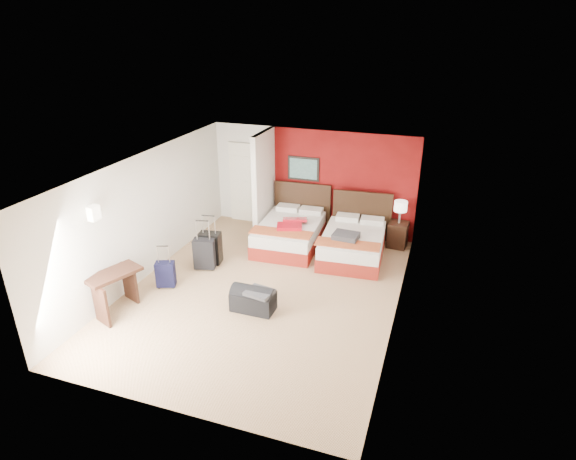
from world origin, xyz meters
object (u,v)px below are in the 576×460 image
at_px(duffel_bag, 253,300).
at_px(desk, 116,292).
at_px(suitcase_charcoal, 205,255).
at_px(suitcase_navy, 166,275).
at_px(table_lamp, 400,212).
at_px(nightstand, 398,235).
at_px(red_suitcase_open, 292,223).
at_px(bed_right, 352,246).
at_px(suitcase_black, 210,249).
at_px(bed_left, 289,235).

height_order(duffel_bag, desk, desk).
xyz_separation_m(suitcase_charcoal, suitcase_navy, (-0.36, -0.92, -0.07)).
relative_size(table_lamp, suitcase_charcoal, 0.81).
bearing_deg(nightstand, red_suitcase_open, -154.47).
xyz_separation_m(bed_right, suitcase_black, (-2.82, -1.26, 0.06)).
distance_m(suitcase_black, duffel_bag, 2.08).
relative_size(red_suitcase_open, suitcase_black, 1.11).
relative_size(suitcase_navy, duffel_bag, 0.65).
distance_m(red_suitcase_open, desk, 4.08).
bearing_deg(duffel_bag, desk, -159.53).
xyz_separation_m(nightstand, duffel_bag, (-2.13, -3.52, -0.10)).
bearing_deg(bed_right, suitcase_navy, -146.59).
height_order(bed_left, desk, desk).
relative_size(duffel_bag, desk, 0.82).
height_order(suitcase_black, suitcase_navy, suitcase_black).
xyz_separation_m(bed_left, bed_right, (1.49, -0.09, -0.01)).
distance_m(red_suitcase_open, suitcase_black, 1.92).
xyz_separation_m(suitcase_black, duffel_bag, (1.56, -1.38, -0.14)).
xyz_separation_m(table_lamp, desk, (-4.41, -4.35, -0.45)).
height_order(red_suitcase_open, suitcase_charcoal, red_suitcase_open).
xyz_separation_m(bed_right, suitcase_navy, (-3.19, -2.43, -0.03)).
bearing_deg(desk, bed_left, 81.16).
height_order(table_lamp, desk, table_lamp).
distance_m(bed_right, suitcase_navy, 4.01).
relative_size(nightstand, duffel_bag, 0.76).
distance_m(suitcase_navy, desk, 1.10).
relative_size(suitcase_black, desk, 0.72).
relative_size(bed_right, suitcase_navy, 3.73).
distance_m(bed_right, table_lamp, 1.36).
bearing_deg(nightstand, desk, -131.35).
bearing_deg(suitcase_charcoal, nightstand, 18.46).
bearing_deg(suitcase_charcoal, suitcase_navy, -126.00).
bearing_deg(suitcase_charcoal, desk, -124.59).
distance_m(suitcase_black, desk, 2.32).
height_order(nightstand, table_lamp, table_lamp).
bearing_deg(bed_right, table_lamp, 41.34).
height_order(table_lamp, duffel_bag, table_lamp).
distance_m(bed_right, desk, 4.96).
xyz_separation_m(suitcase_charcoal, duffel_bag, (1.57, -1.13, -0.12)).
bearing_deg(nightstand, bed_left, -157.45).
distance_m(bed_right, duffel_bag, 2.93).
relative_size(bed_right, desk, 1.96).
height_order(bed_right, suitcase_navy, bed_right).
bearing_deg(duffel_bag, suitcase_charcoal, 144.79).
distance_m(suitcase_navy, duffel_bag, 1.94).
relative_size(suitcase_black, suitcase_charcoal, 1.06).
xyz_separation_m(bed_right, table_lamp, (0.87, 0.88, 0.57)).
relative_size(red_suitcase_open, table_lamp, 1.45).
distance_m(suitcase_black, suitcase_navy, 1.23).
height_order(red_suitcase_open, duffel_bag, red_suitcase_open).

